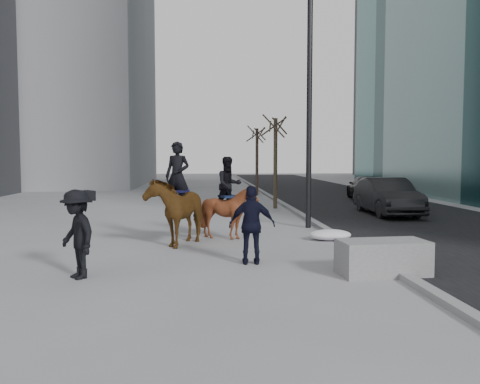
{
  "coord_description": "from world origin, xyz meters",
  "views": [
    {
      "loc": [
        -0.93,
        -11.6,
        2.4
      ],
      "look_at": [
        0.0,
        1.2,
        1.5
      ],
      "focal_mm": 38.0,
      "sensor_mm": 36.0,
      "label": 1
    }
  ],
  "objects": [
    {
      "name": "mounted_right",
      "position": [
        -0.19,
        3.07,
        0.96
      ],
      "size": [
        1.69,
        1.78,
        2.4
      ],
      "color": "#4A240E",
      "rests_on": "ground"
    },
    {
      "name": "snow_piles",
      "position": [
        2.7,
        0.72,
        0.15
      ],
      "size": [
        1.22,
        4.62,
        0.31
      ],
      "color": "white",
      "rests_on": "ground"
    },
    {
      "name": "tree_far",
      "position": [
        2.4,
        19.73,
        2.3
      ],
      "size": [
        1.2,
        1.2,
        4.59
      ],
      "primitive_type": null,
      "color": "#33251E",
      "rests_on": "ground"
    },
    {
      "name": "car_near",
      "position": [
        6.63,
        8.7,
        0.76
      ],
      "size": [
        1.71,
        4.66,
        1.53
      ],
      "primitive_type": "imported",
      "rotation": [
        0.0,
        0.0,
        -0.02
      ],
      "color": "black",
      "rests_on": "ground"
    },
    {
      "name": "lamppost",
      "position": [
        2.6,
        4.96,
        4.99
      ],
      "size": [
        0.25,
        2.62,
        9.09
      ],
      "color": "black",
      "rests_on": "ground"
    },
    {
      "name": "mounted_left",
      "position": [
        -1.64,
        2.32,
        1.05
      ],
      "size": [
        1.76,
        2.39,
        2.81
      ],
      "color": "#492B0E",
      "rests_on": "ground"
    },
    {
      "name": "feeder",
      "position": [
        0.15,
        -0.45,
        0.88
      ],
      "size": [
        1.05,
        0.89,
        1.75
      ],
      "color": "black",
      "rests_on": "ground"
    },
    {
      "name": "curb",
      "position": [
        3.0,
        10.0,
        0.06
      ],
      "size": [
        0.25,
        90.0,
        0.12
      ],
      "primitive_type": "cube",
      "color": "gray",
      "rests_on": "ground"
    },
    {
      "name": "ground",
      "position": [
        0.0,
        0.0,
        0.0
      ],
      "size": [
        120.0,
        120.0,
        0.0
      ],
      "primitive_type": "plane",
      "color": "gray",
      "rests_on": "ground"
    },
    {
      "name": "camera_crew",
      "position": [
        -3.41,
        -1.52,
        0.89
      ],
      "size": [
        1.2,
        1.3,
        1.75
      ],
      "color": "black",
      "rests_on": "ground"
    },
    {
      "name": "car_far",
      "position": [
        8.13,
        15.86,
        0.67
      ],
      "size": [
        2.61,
        4.83,
        1.33
      ],
      "primitive_type": "imported",
      "rotation": [
        0.0,
        0.0,
        2.97
      ],
      "color": "black",
      "rests_on": "ground"
    },
    {
      "name": "planter",
      "position": [
        2.7,
        -1.67,
        0.35
      ],
      "size": [
        1.83,
        1.02,
        0.7
      ],
      "primitive_type": "cube",
      "rotation": [
        0.0,
        0.0,
        0.08
      ],
      "color": "gray",
      "rests_on": "ground"
    },
    {
      "name": "tree_near",
      "position": [
        2.4,
        11.68,
        2.31
      ],
      "size": [
        1.2,
        1.2,
        4.62
      ],
      "primitive_type": null,
      "color": "#33281E",
      "rests_on": "ground"
    },
    {
      "name": "road",
      "position": [
        7.0,
        10.0,
        0.01
      ],
      "size": [
        8.0,
        90.0,
        0.01
      ],
      "primitive_type": "cube",
      "color": "black",
      "rests_on": "ground"
    }
  ]
}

